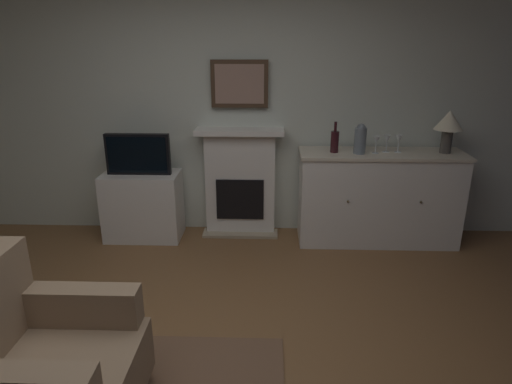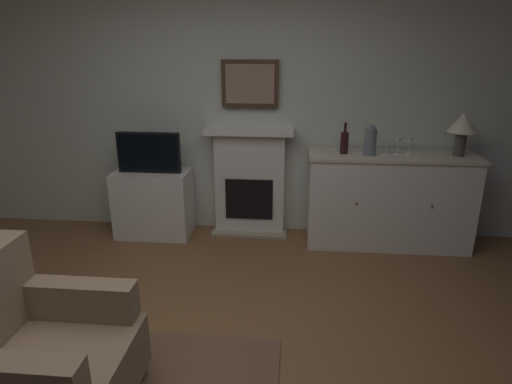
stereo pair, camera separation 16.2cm
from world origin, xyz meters
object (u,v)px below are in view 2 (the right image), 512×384
at_px(wine_glass_center, 398,141).
at_px(tv_set, 149,153).
at_px(wine_bottle, 344,142).
at_px(fireplace_unit, 250,182).
at_px(wine_glass_right, 411,142).
at_px(vase_decorative, 370,140).
at_px(armchair, 36,358).
at_px(wine_glass_left, 387,142).
at_px(table_lamp, 463,126).
at_px(tv_cabinet, 154,203).
at_px(sideboard_cabinet, 389,200).
at_px(framed_picture, 250,84).

distance_m(wine_glass_center, tv_set, 2.38).
bearing_deg(wine_bottle, fireplace_unit, 168.16).
xyz_separation_m(wine_glass_right, vase_decorative, (-0.37, -0.06, 0.02)).
distance_m(wine_glass_center, armchair, 3.32).
bearing_deg(wine_bottle, wine_glass_left, -3.65).
relative_size(table_lamp, wine_bottle, 1.38).
distance_m(table_lamp, wine_glass_center, 0.57).
bearing_deg(wine_glass_left, tv_cabinet, 178.68).
bearing_deg(vase_decorative, wine_glass_right, 8.75).
relative_size(sideboard_cabinet, table_lamp, 3.90).
xyz_separation_m(fireplace_unit, armchair, (-0.84, -2.54, -0.17)).
height_order(framed_picture, wine_bottle, framed_picture).
bearing_deg(tv_set, wine_glass_center, 0.44).
bearing_deg(vase_decorative, armchair, -130.54).
distance_m(wine_bottle, wine_glass_center, 0.49).
relative_size(framed_picture, wine_glass_right, 3.33).
bearing_deg(armchair, wine_glass_left, 47.49).
xyz_separation_m(wine_glass_left, vase_decorative, (-0.15, -0.01, 0.02)).
height_order(fireplace_unit, wine_glass_center, fireplace_unit).
bearing_deg(table_lamp, armchair, -139.75).
bearing_deg(wine_glass_left, sideboard_cabinet, 25.91).
xyz_separation_m(wine_glass_left, tv_cabinet, (-2.26, 0.05, -0.70)).
bearing_deg(framed_picture, fireplace_unit, -90.00).
bearing_deg(tv_cabinet, tv_set, -90.00).
height_order(vase_decorative, tv_set, vase_decorative).
xyz_separation_m(framed_picture, wine_glass_right, (1.51, -0.22, -0.49)).
xyz_separation_m(table_lamp, vase_decorative, (-0.81, -0.05, -0.14)).
bearing_deg(sideboard_cabinet, wine_bottle, -178.41).
height_order(wine_glass_center, tv_set, wine_glass_center).
distance_m(wine_bottle, wine_glass_right, 0.60).
height_order(tv_set, armchair, tv_set).
bearing_deg(fireplace_unit, wine_glass_right, -6.42).
bearing_deg(wine_bottle, table_lamp, 0.70).
bearing_deg(wine_bottle, sideboard_cabinet, 1.59).
xyz_separation_m(vase_decorative, tv_set, (-2.11, 0.04, -0.18)).
bearing_deg(sideboard_cabinet, tv_cabinet, 179.63).
distance_m(sideboard_cabinet, wine_bottle, 0.73).
height_order(sideboard_cabinet, tv_cabinet, sideboard_cabinet).
bearing_deg(wine_glass_center, armchair, -133.37).
bearing_deg(framed_picture, tv_set, -166.69).
relative_size(sideboard_cabinet, wine_glass_center, 9.46).
bearing_deg(tv_set, tv_cabinet, 90.00).
distance_m(wine_glass_right, armchair, 3.40).
distance_m(tv_set, armchair, 2.41).
distance_m(framed_picture, wine_glass_right, 1.60).
bearing_deg(tv_cabinet, wine_glass_left, -1.32).
distance_m(wine_glass_right, tv_cabinet, 2.58).
bearing_deg(sideboard_cabinet, wine_glass_right, 2.97).
bearing_deg(wine_glass_left, vase_decorative, -175.21).
bearing_deg(vase_decorative, wine_glass_center, 12.90).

